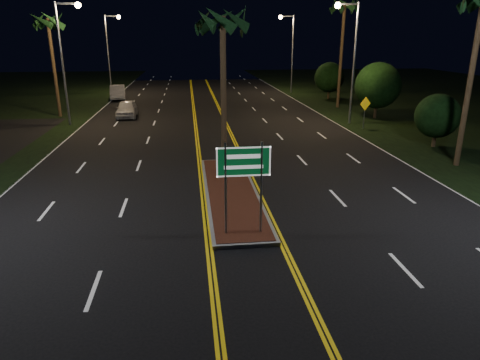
{
  "coord_description": "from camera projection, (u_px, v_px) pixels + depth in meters",
  "views": [
    {
      "loc": [
        -1.73,
        -10.54,
        6.59
      ],
      "look_at": [
        -0.06,
        3.3,
        1.9
      ],
      "focal_mm": 32.0,
      "sensor_mm": 36.0,
      "label": 1
    }
  ],
  "objects": [
    {
      "name": "palm_right_far",
      "position": [
        345.0,
        7.0,
        38.99
      ],
      "size": [
        2.4,
        2.4,
        10.3
      ],
      "color": "#382819",
      "rests_on": "ground"
    },
    {
      "name": "car_far",
      "position": [
        117.0,
        91.0,
        47.22
      ],
      "size": [
        2.95,
        5.5,
        1.75
      ],
      "primitive_type": "imported",
      "rotation": [
        0.0,
        0.0,
        0.14
      ],
      "color": "silver",
      "rests_on": "ground"
    },
    {
      "name": "highway_sign",
      "position": [
        244.0,
        170.0,
        14.08
      ],
      "size": [
        1.8,
        0.08,
        3.2
      ],
      "color": "gray",
      "rests_on": "ground"
    },
    {
      "name": "warning_sign",
      "position": [
        365.0,
        108.0,
        31.59
      ],
      "size": [
        0.94,
        0.4,
        2.39
      ],
      "rotation": [
        0.0,
        0.0,
        0.38
      ],
      "color": "gray",
      "rests_on": "ground"
    },
    {
      "name": "streetlight_left_far",
      "position": [
        111.0,
        45.0,
        50.61
      ],
      "size": [
        1.91,
        0.44,
        9.0
      ],
      "color": "gray",
      "rests_on": "ground"
    },
    {
      "name": "ground",
      "position": [
        256.0,
        279.0,
        12.21
      ],
      "size": [
        120.0,
        120.0,
        0.0
      ],
      "primitive_type": "plane",
      "color": "black",
      "rests_on": "ground"
    },
    {
      "name": "shrub_near",
      "position": [
        438.0,
        116.0,
        26.3
      ],
      "size": [
        2.7,
        2.7,
        3.3
      ],
      "color": "#382819",
      "rests_on": "ground"
    },
    {
      "name": "streetlight_right_far",
      "position": [
        290.0,
        45.0,
        51.14
      ],
      "size": [
        1.91,
        0.44,
        9.0
      ],
      "color": "gray",
      "rests_on": "ground"
    },
    {
      "name": "shrub_mid",
      "position": [
        378.0,
        85.0,
        35.52
      ],
      "size": [
        3.78,
        3.78,
        4.62
      ],
      "color": "#382819",
      "rests_on": "ground"
    },
    {
      "name": "median_island",
      "position": [
        231.0,
        192.0,
        18.77
      ],
      "size": [
        2.25,
        10.25,
        0.17
      ],
      "color": "gray",
      "rests_on": "ground"
    },
    {
      "name": "streetlight_right_mid",
      "position": [
        350.0,
        50.0,
        32.32
      ],
      "size": [
        1.91,
        0.44,
        9.0
      ],
      "color": "gray",
      "rests_on": "ground"
    },
    {
      "name": "palm_left_far",
      "position": [
        48.0,
        22.0,
        34.64
      ],
      "size": [
        2.4,
        2.4,
        8.8
      ],
      "color": "#382819",
      "rests_on": "ground"
    },
    {
      "name": "car_near",
      "position": [
        127.0,
        107.0,
        36.63
      ],
      "size": [
        2.31,
        5.0,
        1.64
      ],
      "primitive_type": "imported",
      "rotation": [
        0.0,
        0.0,
        0.04
      ],
      "color": "silver",
      "rests_on": "ground"
    },
    {
      "name": "palm_median",
      "position": [
        223.0,
        21.0,
        19.78
      ],
      "size": [
        2.4,
        2.4,
        8.3
      ],
      "color": "#382819",
      "rests_on": "ground"
    },
    {
      "name": "shrub_far",
      "position": [
        329.0,
        77.0,
        46.91
      ],
      "size": [
        3.24,
        3.24,
        3.96
      ],
      "color": "#382819",
      "rests_on": "ground"
    },
    {
      "name": "streetlight_left_mid",
      "position": [
        66.0,
        50.0,
        31.79
      ],
      "size": [
        1.91,
        0.44,
        9.0
      ],
      "color": "gray",
      "rests_on": "ground"
    }
  ]
}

